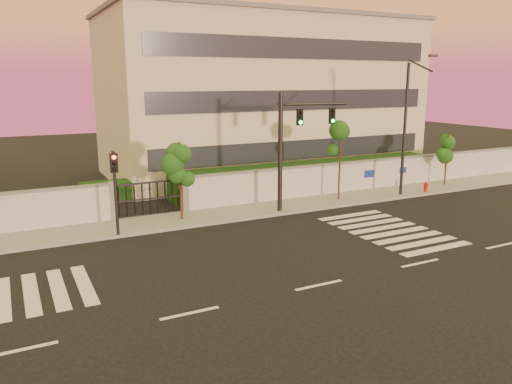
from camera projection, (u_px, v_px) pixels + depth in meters
ground at (319, 285)px, 18.35m from camera, size 120.00×120.00×0.00m
sidewalk at (212, 216)px, 27.47m from camera, size 60.00×3.00×0.15m
perimeter_wall at (203, 193)px, 28.60m from camera, size 60.00×0.36×2.20m
hedge_row at (204, 186)px, 31.51m from camera, size 41.00×4.25×1.80m
institutional_building at (261, 96)px, 40.10m from camera, size 24.40×12.40×12.25m
road_markings at (237, 260)px, 20.92m from camera, size 57.00×7.62×0.02m
street_tree_d at (180, 163)px, 25.94m from camera, size 1.59×1.27×4.26m
street_tree_e at (341, 144)px, 30.30m from camera, size 1.49×1.19×4.87m
street_tree_f at (447, 147)px, 34.75m from camera, size 1.37×1.09×3.82m
traffic_signal_main at (294, 138)px, 27.75m from camera, size 4.24×0.95×6.73m
traffic_signal_secondary at (115, 183)px, 23.32m from camera, size 0.33×0.33×4.19m
streetlight_east at (407, 123)px, 31.14m from camera, size 0.53×2.13×8.83m
fire_hydrant at (426, 188)px, 33.03m from camera, size 0.31×0.30×0.81m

